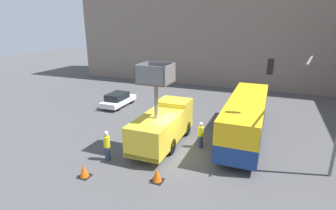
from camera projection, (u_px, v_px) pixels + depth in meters
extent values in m
plane|color=#4C4C4F|center=(176.00, 152.00, 17.03)|extent=(120.00, 120.00, 0.00)
cube|color=gray|center=(237.00, 25.00, 36.33)|extent=(44.00, 10.00, 15.55)
cube|color=yellow|center=(174.00, 114.00, 19.66)|extent=(2.31, 1.95, 2.16)
cube|color=yellow|center=(157.00, 131.00, 16.83)|extent=(2.31, 4.54, 1.84)
cube|color=red|center=(141.00, 158.00, 15.10)|extent=(2.26, 0.10, 0.24)
cylinder|color=black|center=(162.00, 125.00, 20.33)|extent=(0.30, 1.03, 1.03)
cylinder|color=black|center=(187.00, 128.00, 19.61)|extent=(0.30, 1.03, 1.03)
cylinder|color=black|center=(143.00, 141.00, 17.45)|extent=(0.30, 1.03, 1.03)
cylinder|color=black|center=(171.00, 146.00, 16.74)|extent=(0.30, 1.03, 1.03)
cylinder|color=slate|center=(156.00, 101.00, 16.22)|extent=(0.24, 0.24, 2.28)
cube|color=brown|center=(156.00, 82.00, 15.87)|extent=(1.91, 1.86, 0.10)
cube|color=slate|center=(142.00, 72.00, 16.02)|extent=(0.08, 1.86, 1.05)
cube|color=slate|center=(170.00, 74.00, 15.37)|extent=(0.08, 1.86, 1.05)
cube|color=slate|center=(162.00, 70.00, 16.48)|extent=(1.91, 0.08, 1.05)
cube|color=slate|center=(149.00, 75.00, 14.91)|extent=(1.91, 0.08, 1.05)
cube|color=navy|center=(245.00, 125.00, 18.98)|extent=(2.44, 10.67, 1.13)
cube|color=yellow|center=(247.00, 108.00, 18.61)|extent=(2.44, 10.67, 1.38)
cube|color=black|center=(246.00, 111.00, 18.67)|extent=(2.46, 10.24, 0.61)
cylinder|color=black|center=(236.00, 115.00, 22.44)|extent=(0.30, 1.03, 1.03)
cylinder|color=black|center=(262.00, 118.00, 21.68)|extent=(0.30, 1.03, 1.03)
cylinder|color=black|center=(221.00, 147.00, 16.58)|extent=(0.30, 1.03, 1.03)
cylinder|color=black|center=(257.00, 153.00, 15.82)|extent=(0.30, 1.03, 1.03)
cylinder|color=slate|center=(310.00, 61.00, 13.51)|extent=(0.72, 3.70, 0.13)
cube|color=black|center=(271.00, 66.00, 14.56)|extent=(0.37, 0.37, 0.90)
sphere|color=red|center=(271.00, 62.00, 14.49)|extent=(0.20, 0.20, 0.20)
cylinder|color=navy|center=(108.00, 153.00, 15.99)|extent=(0.32, 0.32, 0.87)
cylinder|color=yellow|center=(107.00, 142.00, 15.76)|extent=(0.38, 0.38, 0.69)
sphere|color=tan|center=(106.00, 135.00, 15.62)|extent=(0.24, 0.24, 0.24)
sphere|color=white|center=(106.00, 133.00, 15.59)|extent=(0.25, 0.25, 0.25)
cylinder|color=navy|center=(200.00, 142.00, 17.64)|extent=(0.32, 0.32, 0.83)
cylinder|color=yellow|center=(201.00, 131.00, 17.42)|extent=(0.38, 0.38, 0.66)
sphere|color=tan|center=(201.00, 125.00, 17.29)|extent=(0.22, 0.22, 0.22)
sphere|color=white|center=(201.00, 124.00, 17.26)|extent=(0.24, 0.24, 0.24)
cube|color=black|center=(157.00, 181.00, 13.94)|extent=(0.66, 0.66, 0.03)
cone|color=#F25B0F|center=(157.00, 175.00, 13.83)|extent=(0.53, 0.53, 0.75)
cube|color=black|center=(85.00, 176.00, 14.35)|extent=(0.64, 0.64, 0.03)
cone|color=#F25B0F|center=(84.00, 171.00, 14.24)|extent=(0.51, 0.51, 0.73)
cube|color=silver|center=(119.00, 101.00, 26.53)|extent=(1.77, 4.26, 0.49)
cube|color=black|center=(117.00, 96.00, 26.18)|extent=(1.56, 2.34, 0.62)
cylinder|color=black|center=(119.00, 99.00, 28.03)|extent=(0.22, 0.64, 0.64)
cylinder|color=black|center=(132.00, 100.00, 27.49)|extent=(0.22, 0.64, 0.64)
cylinder|color=black|center=(105.00, 106.00, 25.69)|extent=(0.22, 0.64, 0.64)
cylinder|color=black|center=(118.00, 107.00, 25.15)|extent=(0.22, 0.64, 0.64)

